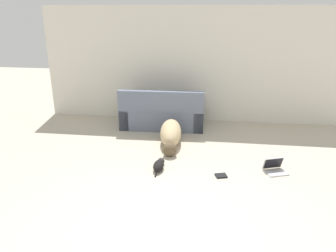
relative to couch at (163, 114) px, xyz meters
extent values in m
plane|color=#BCB29E|center=(0.59, -3.57, -0.28)|extent=(20.00, 20.00, 0.00)
cube|color=silver|center=(0.59, 0.58, 0.96)|extent=(6.64, 0.06, 2.47)
cube|color=slate|center=(0.00, 0.04, -0.06)|extent=(1.77, 0.87, 0.43)
cube|color=slate|center=(0.01, -0.31, 0.37)|extent=(1.74, 0.20, 0.43)
cube|color=slate|center=(0.77, 0.07, 0.01)|extent=(0.23, 0.82, 0.57)
cube|color=slate|center=(-0.77, 0.02, 0.01)|extent=(0.23, 0.82, 0.57)
ellipsoid|color=tan|center=(0.29, -0.88, -0.07)|extent=(0.49, 1.05, 0.42)
sphere|color=brown|center=(0.34, -1.45, -0.16)|extent=(0.26, 0.26, 0.24)
cylinder|color=tan|center=(0.23, -0.24, -0.26)|extent=(0.07, 0.26, 0.05)
ellipsoid|color=black|center=(0.23, -1.99, -0.21)|extent=(0.18, 0.34, 0.15)
sphere|color=#2D2B2B|center=(0.24, -1.80, -0.22)|extent=(0.12, 0.12, 0.11)
cylinder|color=black|center=(0.22, -2.20, -0.27)|extent=(0.03, 0.08, 0.02)
cube|color=#B7B7BC|center=(2.07, -1.87, -0.27)|extent=(0.37, 0.30, 0.02)
cube|color=#B7B7BC|center=(2.02, -1.74, -0.17)|extent=(0.33, 0.19, 0.20)
cube|color=black|center=(2.03, -1.75, -0.17)|extent=(0.30, 0.16, 0.18)
cube|color=black|center=(1.21, -2.08, -0.27)|extent=(0.20, 0.18, 0.02)
camera|label=1|loc=(0.99, -6.58, 2.15)|focal=35.00mm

